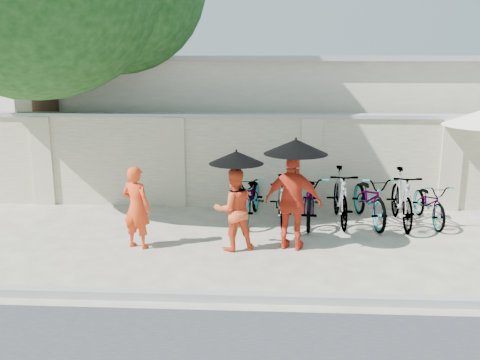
{
  "coord_description": "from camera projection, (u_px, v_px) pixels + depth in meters",
  "views": [
    {
      "loc": [
        1.07,
        -8.49,
        3.28
      ],
      "look_at": [
        0.56,
        0.98,
        1.1
      ],
      "focal_mm": 40.0,
      "sensor_mm": 36.0,
      "label": 1
    }
  ],
  "objects": [
    {
      "name": "ground",
      "position": [
        204.0,
        256.0,
        9.05
      ],
      "size": [
        80.0,
        80.0,
        0.0
      ],
      "primitive_type": "plane",
      "color": "beige"
    },
    {
      "name": "monk_right",
      "position": [
        293.0,
        202.0,
        9.2
      ],
      "size": [
        1.07,
        0.68,
        1.69
      ],
      "primitive_type": "imported",
      "rotation": [
        0.0,
        0.0,
        2.85
      ],
      "color": "red",
      "rests_on": "ground"
    },
    {
      "name": "compound_wall",
      "position": [
        265.0,
        162.0,
        11.89
      ],
      "size": [
        20.0,
        0.3,
        2.0
      ],
      "primitive_type": "cube",
      "color": "beige",
      "rests_on": "ground"
    },
    {
      "name": "parasol_center",
      "position": [
        236.0,
        157.0,
        8.91
      ],
      "size": [
        0.93,
        0.93,
        0.94
      ],
      "color": "black",
      "rests_on": "ground"
    },
    {
      "name": "bike_2",
      "position": [
        311.0,
        198.0,
        10.78
      ],
      "size": [
        0.87,
        2.03,
        1.04
      ],
      "primitive_type": "imported",
      "rotation": [
        0.0,
        0.0,
        -0.09
      ],
      "color": "gray",
      "rests_on": "ground"
    },
    {
      "name": "bike_1",
      "position": [
        281.0,
        200.0,
        10.72
      ],
      "size": [
        0.5,
        1.61,
        0.96
      ],
      "primitive_type": "imported",
      "rotation": [
        0.0,
        0.0,
        0.03
      ],
      "color": "gray",
      "rests_on": "ground"
    },
    {
      "name": "monk_left",
      "position": [
        136.0,
        207.0,
        9.29
      ],
      "size": [
        0.62,
        0.51,
        1.46
      ],
      "primitive_type": "imported",
      "rotation": [
        0.0,
        0.0,
        2.78
      ],
      "color": "#F34017",
      "rests_on": "ground"
    },
    {
      "name": "bike_6",
      "position": [
        429.0,
        202.0,
        10.74
      ],
      "size": [
        0.71,
        1.69,
        0.86
      ],
      "primitive_type": "imported",
      "rotation": [
        0.0,
        0.0,
        0.09
      ],
      "color": "gray",
      "rests_on": "ground"
    },
    {
      "name": "parasol_right",
      "position": [
        296.0,
        147.0,
        8.9
      ],
      "size": [
        1.08,
        1.08,
        0.99
      ],
      "color": "black",
      "rests_on": "ground"
    },
    {
      "name": "monk_center",
      "position": [
        234.0,
        209.0,
        9.2
      ],
      "size": [
        0.85,
        0.76,
        1.45
      ],
      "primitive_type": "imported",
      "rotation": [
        0.0,
        0.0,
        3.49
      ],
      "color": "#F45428",
      "rests_on": "ground"
    },
    {
      "name": "kerb",
      "position": [
        189.0,
        296.0,
        7.38
      ],
      "size": [
        40.0,
        0.16,
        0.12
      ],
      "primitive_type": "cube",
      "color": "#9C9C9C",
      "rests_on": "ground"
    },
    {
      "name": "building_behind",
      "position": [
        301.0,
        117.0,
        15.4
      ],
      "size": [
        14.0,
        6.0,
        3.2
      ],
      "primitive_type": "cube",
      "color": "silver",
      "rests_on": "ground"
    },
    {
      "name": "bike_4",
      "position": [
        370.0,
        198.0,
        10.76
      ],
      "size": [
        0.94,
        2.03,
        1.02
      ],
      "primitive_type": "imported",
      "rotation": [
        0.0,
        0.0,
        0.14
      ],
      "color": "gray",
      "rests_on": "ground"
    },
    {
      "name": "bike_3",
      "position": [
        341.0,
        196.0,
        10.72
      ],
      "size": [
        0.53,
        1.86,
        1.12
      ],
      "primitive_type": "imported",
      "rotation": [
        0.0,
        0.0,
        0.0
      ],
      "color": "gray",
      "rests_on": "ground"
    },
    {
      "name": "bike_0",
      "position": [
        252.0,
        196.0,
        10.95
      ],
      "size": [
        0.9,
        1.97,
        1.0
      ],
      "primitive_type": "imported",
      "rotation": [
        0.0,
        0.0,
        -0.13
      ],
      "color": "gray",
      "rests_on": "ground"
    },
    {
      "name": "bike_5",
      "position": [
        402.0,
        198.0,
        10.58
      ],
      "size": [
        0.58,
        1.88,
        1.12
      ],
      "primitive_type": "imported",
      "rotation": [
        0.0,
        0.0,
        -0.03
      ],
      "color": "gray",
      "rests_on": "ground"
    }
  ]
}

